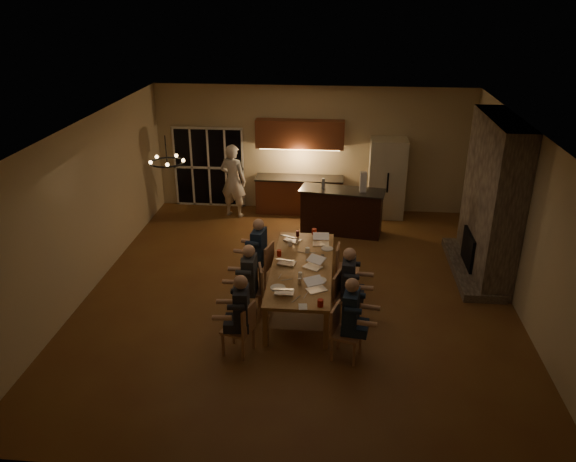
# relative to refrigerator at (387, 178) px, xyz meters

# --- Properties ---
(floor) EXTENTS (9.00, 9.00, 0.00)m
(floor) POSITION_rel_refrigerator_xyz_m (-1.90, -4.15, -1.00)
(floor) COLOR brown
(floor) RESTS_ON ground
(back_wall) EXTENTS (8.00, 0.04, 3.20)m
(back_wall) POSITION_rel_refrigerator_xyz_m (-1.90, 0.37, 0.60)
(back_wall) COLOR tan
(back_wall) RESTS_ON ground
(left_wall) EXTENTS (0.04, 9.00, 3.20)m
(left_wall) POSITION_rel_refrigerator_xyz_m (-5.92, -4.15, 0.60)
(left_wall) COLOR tan
(left_wall) RESTS_ON ground
(right_wall) EXTENTS (0.04, 9.00, 3.20)m
(right_wall) POSITION_rel_refrigerator_xyz_m (2.12, -4.15, 0.60)
(right_wall) COLOR tan
(right_wall) RESTS_ON ground
(ceiling) EXTENTS (8.00, 9.00, 0.04)m
(ceiling) POSITION_rel_refrigerator_xyz_m (-1.90, -4.15, 2.22)
(ceiling) COLOR white
(ceiling) RESTS_ON back_wall
(french_doors) EXTENTS (1.86, 0.08, 2.10)m
(french_doors) POSITION_rel_refrigerator_xyz_m (-4.60, 0.32, 0.05)
(french_doors) COLOR black
(french_doors) RESTS_ON ground
(fireplace) EXTENTS (0.58, 2.50, 3.20)m
(fireplace) POSITION_rel_refrigerator_xyz_m (1.80, -2.95, 0.60)
(fireplace) COLOR #73675A
(fireplace) RESTS_ON ground
(kitchenette) EXTENTS (2.24, 0.68, 2.40)m
(kitchenette) POSITION_rel_refrigerator_xyz_m (-2.20, 0.05, 0.20)
(kitchenette) COLOR #5E2A1B
(kitchenette) RESTS_ON ground
(refrigerator) EXTENTS (0.90, 0.68, 2.00)m
(refrigerator) POSITION_rel_refrigerator_xyz_m (0.00, 0.00, 0.00)
(refrigerator) COLOR beige
(refrigerator) RESTS_ON ground
(dining_table) EXTENTS (1.10, 2.99, 0.75)m
(dining_table) POSITION_rel_refrigerator_xyz_m (-1.81, -4.50, -0.62)
(dining_table) COLOR #A97B43
(dining_table) RESTS_ON ground
(bar_island) EXTENTS (2.04, 0.98, 1.08)m
(bar_island) POSITION_rel_refrigerator_xyz_m (-1.10, -1.20, -0.46)
(bar_island) COLOR black
(bar_island) RESTS_ON ground
(chair_left_near) EXTENTS (0.55, 0.55, 0.89)m
(chair_left_near) POSITION_rel_refrigerator_xyz_m (-2.71, -6.15, -0.55)
(chair_left_near) COLOR #A37451
(chair_left_near) RESTS_ON ground
(chair_left_mid) EXTENTS (0.53, 0.53, 0.89)m
(chair_left_mid) POSITION_rel_refrigerator_xyz_m (-2.71, -4.93, -0.55)
(chair_left_mid) COLOR #A37451
(chair_left_mid) RESTS_ON ground
(chair_left_far) EXTENTS (0.54, 0.54, 0.89)m
(chair_left_far) POSITION_rel_refrigerator_xyz_m (-2.67, -3.92, -0.55)
(chair_left_far) COLOR #A37451
(chair_left_far) RESTS_ON ground
(chair_right_near) EXTENTS (0.55, 0.55, 0.89)m
(chair_right_near) POSITION_rel_refrigerator_xyz_m (-0.99, -6.12, -0.55)
(chair_right_near) COLOR #A37451
(chair_right_near) RESTS_ON ground
(chair_right_mid) EXTENTS (0.54, 0.54, 0.89)m
(chair_right_mid) POSITION_rel_refrigerator_xyz_m (-0.98, -5.05, -0.55)
(chair_right_mid) COLOR #A37451
(chair_right_mid) RESTS_ON ground
(chair_right_far) EXTENTS (0.48, 0.48, 0.89)m
(chair_right_far) POSITION_rel_refrigerator_xyz_m (-0.97, -3.90, -0.55)
(chair_right_far) COLOR #A37451
(chair_right_far) RESTS_ON ground
(person_left_near) EXTENTS (0.64, 0.64, 1.38)m
(person_left_near) POSITION_rel_refrigerator_xyz_m (-2.64, -6.13, -0.31)
(person_left_near) COLOR #272B32
(person_left_near) RESTS_ON ground
(person_right_near) EXTENTS (0.68, 0.68, 1.38)m
(person_right_near) POSITION_rel_refrigerator_xyz_m (-0.94, -6.06, -0.31)
(person_right_near) COLOR #1B2B45
(person_right_near) RESTS_ON ground
(person_left_mid) EXTENTS (0.61, 0.61, 1.38)m
(person_left_mid) POSITION_rel_refrigerator_xyz_m (-2.69, -5.03, -0.31)
(person_left_mid) COLOR #33383C
(person_left_mid) RESTS_ON ground
(person_right_mid) EXTENTS (0.63, 0.63, 1.38)m
(person_right_mid) POSITION_rel_refrigerator_xyz_m (-0.97, -4.99, -0.31)
(person_right_mid) COLOR #272B32
(person_right_mid) RESTS_ON ground
(person_left_far) EXTENTS (0.68, 0.68, 1.38)m
(person_left_far) POSITION_rel_refrigerator_xyz_m (-2.69, -3.86, -0.31)
(person_left_far) COLOR #1B2B45
(person_left_far) RESTS_ON ground
(standing_person) EXTENTS (0.78, 0.62, 1.87)m
(standing_person) POSITION_rel_refrigerator_xyz_m (-3.84, -0.36, -0.06)
(standing_person) COLOR silver
(standing_person) RESTS_ON ground
(chandelier) EXTENTS (0.58, 0.58, 0.03)m
(chandelier) POSITION_rel_refrigerator_xyz_m (-4.04, -4.84, 1.75)
(chandelier) COLOR black
(chandelier) RESTS_ON ceiling
(laptop_a) EXTENTS (0.32, 0.28, 0.23)m
(laptop_a) POSITION_rel_refrigerator_xyz_m (-2.04, -5.48, -0.14)
(laptop_a) COLOR silver
(laptop_a) RESTS_ON dining_table
(laptop_b) EXTENTS (0.42, 0.40, 0.23)m
(laptop_b) POSITION_rel_refrigerator_xyz_m (-1.51, -5.35, -0.14)
(laptop_b) COLOR silver
(laptop_b) RESTS_ON dining_table
(laptop_c) EXTENTS (0.37, 0.34, 0.23)m
(laptop_c) POSITION_rel_refrigerator_xyz_m (-2.10, -4.41, -0.14)
(laptop_c) COLOR silver
(laptop_c) RESTS_ON dining_table
(laptop_d) EXTENTS (0.42, 0.41, 0.23)m
(laptop_d) POSITION_rel_refrigerator_xyz_m (-1.62, -4.53, -0.14)
(laptop_d) COLOR silver
(laptop_d) RESTS_ON dining_table
(laptop_e) EXTENTS (0.41, 0.40, 0.23)m
(laptop_e) POSITION_rel_refrigerator_xyz_m (-2.08, -3.40, -0.14)
(laptop_e) COLOR silver
(laptop_e) RESTS_ON dining_table
(laptop_f) EXTENTS (0.33, 0.30, 0.23)m
(laptop_f) POSITION_rel_refrigerator_xyz_m (-1.50, -3.52, -0.14)
(laptop_f) COLOR silver
(laptop_f) RESTS_ON dining_table
(mug_front) EXTENTS (0.07, 0.07, 0.10)m
(mug_front) POSITION_rel_refrigerator_xyz_m (-1.81, -4.94, -0.20)
(mug_front) COLOR white
(mug_front) RESTS_ON dining_table
(mug_mid) EXTENTS (0.08, 0.08, 0.10)m
(mug_mid) POSITION_rel_refrigerator_xyz_m (-1.75, -3.93, -0.20)
(mug_mid) COLOR white
(mug_mid) RESTS_ON dining_table
(mug_back) EXTENTS (0.09, 0.09, 0.10)m
(mug_back) POSITION_rel_refrigerator_xyz_m (-2.11, -3.64, -0.20)
(mug_back) COLOR white
(mug_back) RESTS_ON dining_table
(redcup_near) EXTENTS (0.10, 0.10, 0.12)m
(redcup_near) POSITION_rel_refrigerator_xyz_m (-1.42, -5.86, -0.19)
(redcup_near) COLOR #B11C0B
(redcup_near) RESTS_ON dining_table
(redcup_mid) EXTENTS (0.09, 0.09, 0.12)m
(redcup_mid) POSITION_rel_refrigerator_xyz_m (-2.27, -4.12, -0.19)
(redcup_mid) COLOR #B11C0B
(redcup_mid) RESTS_ON dining_table
(redcup_far) EXTENTS (0.10, 0.10, 0.12)m
(redcup_far) POSITION_rel_refrigerator_xyz_m (-1.66, -3.06, -0.19)
(redcup_far) COLOR #B11C0B
(redcup_far) RESTS_ON dining_table
(can_silver) EXTENTS (0.06, 0.06, 0.12)m
(can_silver) POSITION_rel_refrigerator_xyz_m (-1.80, -5.19, -0.19)
(can_silver) COLOR #B2B2B7
(can_silver) RESTS_ON dining_table
(can_cola) EXTENTS (0.07, 0.07, 0.12)m
(can_cola) POSITION_rel_refrigerator_xyz_m (-1.99, -3.18, -0.19)
(can_cola) COLOR #3F0F0C
(can_cola) RESTS_ON dining_table
(can_right) EXTENTS (0.06, 0.06, 0.12)m
(can_right) POSITION_rel_refrigerator_xyz_m (-1.45, -4.25, -0.19)
(can_right) COLOR #B2B2B7
(can_right) RESTS_ON dining_table
(plate_near) EXTENTS (0.25, 0.25, 0.02)m
(plate_near) POSITION_rel_refrigerator_xyz_m (-1.47, -5.02, -0.24)
(plate_near) COLOR white
(plate_near) RESTS_ON dining_table
(plate_left) EXTENTS (0.26, 0.26, 0.02)m
(plate_left) POSITION_rel_refrigerator_xyz_m (-2.16, -5.35, -0.24)
(plate_left) COLOR white
(plate_left) RESTS_ON dining_table
(plate_far) EXTENTS (0.23, 0.23, 0.02)m
(plate_far) POSITION_rel_refrigerator_xyz_m (-1.37, -3.73, -0.24)
(plate_far) COLOR white
(plate_far) RESTS_ON dining_table
(notepad) EXTENTS (0.16, 0.21, 0.01)m
(notepad) POSITION_rel_refrigerator_xyz_m (-1.70, -5.91, -0.24)
(notepad) COLOR white
(notepad) RESTS_ON dining_table
(bar_bottle) EXTENTS (0.08, 0.08, 0.24)m
(bar_bottle) POSITION_rel_refrigerator_xyz_m (-1.56, -1.12, 0.20)
(bar_bottle) COLOR #99999E
(bar_bottle) RESTS_ON bar_island
(bar_blender) EXTENTS (0.16, 0.16, 0.46)m
(bar_blender) POSITION_rel_refrigerator_xyz_m (-0.64, -1.27, 0.31)
(bar_blender) COLOR silver
(bar_blender) RESTS_ON bar_island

